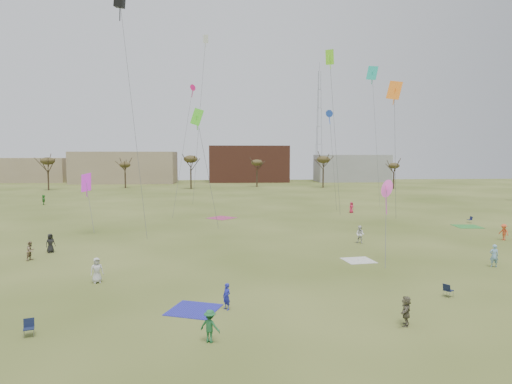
{
  "coord_description": "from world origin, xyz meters",
  "views": [
    {
      "loc": [
        -3.04,
        -31.41,
        9.17
      ],
      "look_at": [
        0.0,
        12.0,
        5.5
      ],
      "focal_mm": 31.41,
      "sensor_mm": 36.0,
      "label": 1
    }
  ],
  "objects": [
    {
      "name": "flyer_near_left",
      "position": [
        -12.2,
        0.68,
        0.91
      ],
      "size": [
        1.05,
        0.89,
        1.82
      ],
      "primitive_type": "imported",
      "rotation": [
        0.0,
        0.0,
        0.43
      ],
      "color": "silver",
      "rests_on": "ground"
    },
    {
      "name": "building_grey",
      "position": [
        40.0,
        118.0,
        4.5
      ],
      "size": [
        24.0,
        12.0,
        9.0
      ],
      "primitive_type": "cube",
      "color": "gray",
      "rests_on": "ground"
    },
    {
      "name": "flyer_mid_b",
      "position": [
        26.71,
        13.9,
        0.88
      ],
      "size": [
        0.96,
        1.28,
        1.76
      ],
      "primitive_type": "imported",
      "rotation": [
        0.0,
        0.0,
        5.01
      ],
      "color": "#DF5329",
      "rests_on": "ground"
    },
    {
      "name": "flyer_far_b",
      "position": [
        16.77,
        37.05,
        0.86
      ],
      "size": [
        1.0,
        0.85,
        1.73
      ],
      "primitive_type": "imported",
      "rotation": [
        0.0,
        0.0,
        0.43
      ],
      "color": "#CC2349",
      "rests_on": "ground"
    },
    {
      "name": "flyer_near_right",
      "position": [
        -2.96,
        -5.53,
        0.79
      ],
      "size": [
        0.66,
        0.68,
        1.57
      ],
      "primitive_type": "imported",
      "rotation": [
        0.0,
        0.0,
        5.41
      ],
      "color": "#22269E",
      "rests_on": "ground"
    },
    {
      "name": "building_tan_west",
      "position": [
        -65.0,
        122.0,
        4.0
      ],
      "size": [
        20.0,
        12.0,
        8.0
      ],
      "primitive_type": "cube",
      "color": "#937F60",
      "rests_on": "ground"
    },
    {
      "name": "ground",
      "position": [
        0.0,
        0.0,
        0.0
      ],
      "size": [
        260.0,
        260.0,
        0.0
      ],
      "primitive_type": "plane",
      "color": "#394816",
      "rests_on": "ground"
    },
    {
      "name": "spectator_mid_e",
      "position": [
        10.88,
        13.34,
        0.91
      ],
      "size": [
        1.12,
        1.09,
        1.83
      ],
      "primitive_type": "imported",
      "rotation": [
        0.0,
        0.0,
        5.63
      ],
      "color": "silver",
      "rests_on": "ground"
    },
    {
      "name": "blanket_blue",
      "position": [
        -4.91,
        -5.48,
        0.0
      ],
      "size": [
        3.5,
        3.5,
        0.03
      ],
      "primitive_type": "cube",
      "rotation": [
        0.0,
        0.0,
        1.22
      ],
      "color": "#2526A4",
      "rests_on": "ground"
    },
    {
      "name": "spectator_fore_b",
      "position": [
        -19.88,
        8.06,
        0.82
      ],
      "size": [
        0.84,
        0.95,
        1.65
      ],
      "primitive_type": "imported",
      "rotation": [
        0.0,
        0.0,
        1.26
      ],
      "color": "#856E54",
      "rests_on": "ground"
    },
    {
      "name": "camp_chair_center",
      "position": [
        11.31,
        -4.14,
        0.26
      ],
      "size": [
        0.73,
        0.72,
        0.87
      ],
      "rotation": [
        0.0,
        0.0,
        2.15
      ],
      "color": "#141C38",
      "rests_on": "ground"
    },
    {
      "name": "blanket_olive",
      "position": [
        27.76,
        22.89,
        0.0
      ],
      "size": [
        3.35,
        3.35,
        0.03
      ],
      "primitive_type": "cube",
      "rotation": [
        0.0,
        0.0,
        3.05
      ],
      "color": "#308433",
      "rests_on": "ground"
    },
    {
      "name": "spectator_fore_c",
      "position": [
        6.62,
        -8.69,
        0.81
      ],
      "size": [
        1.07,
        1.56,
        1.62
      ],
      "primitive_type": "imported",
      "rotation": [
        0.0,
        0.0,
        4.27
      ],
      "color": "brown",
      "rests_on": "ground"
    },
    {
      "name": "flyer_near_center",
      "position": [
        -3.81,
        -10.1,
        0.81
      ],
      "size": [
        1.2,
        1.0,
        1.62
      ],
      "primitive_type": "imported",
      "rotation": [
        0.0,
        0.0,
        2.69
      ],
      "color": "#206233",
      "rests_on": "ground"
    },
    {
      "name": "building_brick",
      "position": [
        5.0,
        120.0,
        6.0
      ],
      "size": [
        26.0,
        16.0,
        12.0
      ],
      "primitive_type": "cube",
      "color": "brown",
      "rests_on": "ground"
    },
    {
      "name": "kites_aloft",
      "position": [
        -4.71,
        22.84,
        20.61
      ],
      "size": [
        57.13,
        52.49,
        27.77
      ],
      "color": "red",
      "rests_on": "ground"
    },
    {
      "name": "camp_chair_right",
      "position": [
        29.72,
        25.86,
        0.26
      ],
      "size": [
        0.61,
        0.57,
        0.87
      ],
      "rotation": [
        0.0,
        0.0,
        4.85
      ],
      "color": "#161A3C",
      "rests_on": "ground"
    },
    {
      "name": "building_tan",
      "position": [
        -35.0,
        115.0,
        5.0
      ],
      "size": [
        32.0,
        14.0,
        10.0
      ],
      "primitive_type": "cube",
      "color": "#937F60",
      "rests_on": "ground"
    },
    {
      "name": "blanket_cream",
      "position": [
        8.47,
        5.94,
        0.0
      ],
      "size": [
        2.78,
        2.78,
        0.03
      ],
      "primitive_type": "cube",
      "rotation": [
        0.0,
        0.0,
        0.15
      ],
      "color": "silver",
      "rests_on": "ground"
    },
    {
      "name": "flyer_mid_c",
      "position": [
        18.84,
        3.04,
        0.93
      ],
      "size": [
        0.76,
        0.58,
        1.86
      ],
      "primitive_type": "imported",
      "rotation": [
        0.0,
        0.0,
        2.93
      ],
      "color": "#7AA9CC",
      "rests_on": "ground"
    },
    {
      "name": "blanket_plum",
      "position": [
        -3.54,
        32.79,
        0.0
      ],
      "size": [
        4.71,
        4.71,
        0.03
      ],
      "primitive_type": "cube",
      "rotation": [
        0.0,
        0.0,
        2.4
      ],
      "color": "#A53263",
      "rests_on": "ground"
    },
    {
      "name": "tree_line",
      "position": [
        -2.85,
        79.12,
        7.09
      ],
      "size": [
        117.44,
        49.32,
        8.91
      ],
      "color": "#3A2B1E",
      "rests_on": "ground"
    },
    {
      "name": "radio_tower",
      "position": [
        30.0,
        125.0,
        19.21
      ],
      "size": [
        1.51,
        1.72,
        41.0
      ],
      "color": "#9EA3A8",
      "rests_on": "ground"
    },
    {
      "name": "camp_chair_left",
      "position": [
        -12.95,
        -8.78,
        0.26
      ],
      "size": [
        0.65,
        0.68,
        0.87
      ],
      "rotation": [
        0.0,
        0.0,
        0.33
      ],
      "color": "#141C37",
      "rests_on": "ground"
    },
    {
      "name": "flyer_far_a",
      "position": [
        -36.03,
        52.2,
        0.91
      ],
      "size": [
        1.13,
        1.77,
        1.82
      ],
      "primitive_type": "imported",
      "rotation": [
        0.0,
        0.0,
        1.96
      ],
      "color": "#2D822B",
      "rests_on": "ground"
    },
    {
      "name": "flyer_mid_a",
      "position": [
        -19.33,
        11.05,
        0.89
      ],
      "size": [
        1.02,
        1.01,
        1.79
      ],
      "primitive_type": "imported",
      "rotation": [
        0.0,
        0.0,
        0.76
      ],
      "color": "black",
      "rests_on": "ground"
    }
  ]
}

